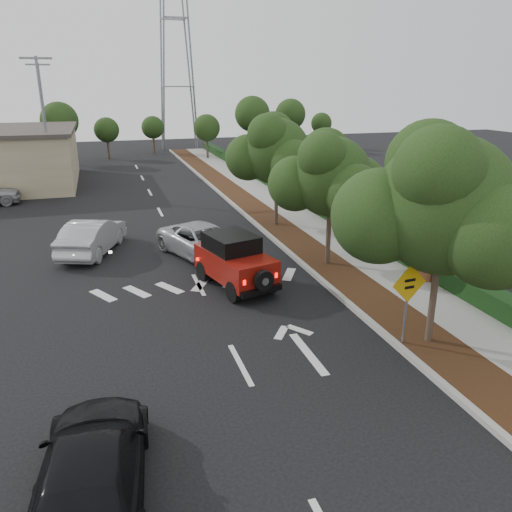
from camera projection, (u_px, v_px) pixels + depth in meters
name	position (u px, v px, depth m)	size (l,w,h in m)	color
ground	(240.00, 365.00, 13.62)	(120.00, 120.00, 0.00)	black
curb	(264.00, 231.00, 25.71)	(0.20, 70.00, 0.15)	#9E9B93
planting_strip	(282.00, 230.00, 26.00)	(1.80, 70.00, 0.12)	black
sidewalk	(316.00, 227.00, 26.53)	(2.00, 70.00, 0.12)	gray
hedge	(340.00, 219.00, 26.81)	(0.80, 70.00, 0.80)	black
transmission_tower	(180.00, 149.00, 58.64)	(7.00, 4.00, 28.00)	slate
street_tree_near	(427.00, 343.00, 14.73)	(3.80, 3.80, 5.92)	black
street_tree_mid	(327.00, 265.00, 21.05)	(3.20, 3.20, 5.32)	black
street_tree_far	(276.00, 226.00, 26.92)	(3.40, 3.40, 5.62)	black
light_pole_a	(54.00, 192.00, 35.28)	(2.00, 0.22, 9.00)	slate
light_pole_b	(51.00, 167.00, 45.83)	(2.00, 0.22, 9.00)	slate
red_jeep	(233.00, 260.00, 18.70)	(2.54, 4.05, 1.98)	black
silver_suv_ahead	(204.00, 242.00, 21.87)	(2.35, 5.10, 1.42)	#AAABB2
black_suv_oncoming	(92.00, 469.00, 8.97)	(1.94, 4.78, 1.39)	black
silver_sedan_oncoming	(92.00, 236.00, 22.44)	(1.64, 4.71, 1.55)	#A9ABB1
speed_hump_sign	(408.00, 293.00, 14.03)	(1.13, 0.13, 2.42)	slate
terracotta_planter	(427.00, 262.00, 18.99)	(0.71, 0.71, 1.23)	brown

